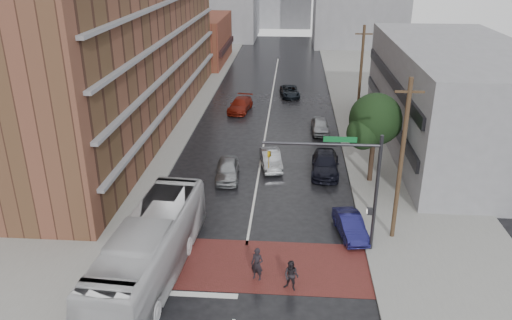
# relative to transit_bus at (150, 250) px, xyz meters

# --- Properties ---
(ground) EXTENTS (160.00, 160.00, 0.00)m
(ground) POSITION_rel_transit_bus_xyz_m (4.77, 1.00, -1.74)
(ground) COLOR black
(ground) RESTS_ON ground
(crosswalk) EXTENTS (14.00, 5.00, 0.02)m
(crosswalk) POSITION_rel_transit_bus_xyz_m (4.77, 1.50, -1.73)
(crosswalk) COLOR maroon
(crosswalk) RESTS_ON ground
(sidewalk_west) EXTENTS (9.00, 90.00, 0.15)m
(sidewalk_west) POSITION_rel_transit_bus_xyz_m (-6.73, 26.00, -1.67)
(sidewalk_west) COLOR gray
(sidewalk_west) RESTS_ON ground
(sidewalk_east) EXTENTS (9.00, 90.00, 0.15)m
(sidewalk_east) POSITION_rel_transit_bus_xyz_m (16.27, 26.00, -1.67)
(sidewalk_east) COLOR gray
(sidewalk_east) RESTS_ON ground
(storefront_west) EXTENTS (8.00, 16.00, 7.00)m
(storefront_west) POSITION_rel_transit_bus_xyz_m (-7.23, 55.00, 1.76)
(storefront_west) COLOR brown
(storefront_west) RESTS_ON ground
(building_east) EXTENTS (11.00, 26.00, 9.00)m
(building_east) POSITION_rel_transit_bus_xyz_m (21.27, 21.00, 2.76)
(building_east) COLOR gray
(building_east) RESTS_ON ground
(street_tree) EXTENTS (4.20, 4.10, 6.90)m
(street_tree) POSITION_rel_transit_bus_xyz_m (13.29, 13.03, 2.99)
(street_tree) COLOR #332319
(street_tree) RESTS_ON ground
(signal_mast) EXTENTS (6.50, 0.30, 7.20)m
(signal_mast) POSITION_rel_transit_bus_xyz_m (10.62, 3.50, 2.99)
(signal_mast) COLOR #2D2D33
(signal_mast) RESTS_ON ground
(utility_pole_near) EXTENTS (1.60, 0.26, 10.00)m
(utility_pole_near) POSITION_rel_transit_bus_xyz_m (13.57, 5.00, 3.40)
(utility_pole_near) COLOR #473321
(utility_pole_near) RESTS_ON ground
(utility_pole_far) EXTENTS (1.60, 0.26, 10.00)m
(utility_pole_far) POSITION_rel_transit_bus_xyz_m (13.57, 25.00, 3.40)
(utility_pole_far) COLOR #473321
(utility_pole_far) RESTS_ON ground
(transit_bus) EXTENTS (3.78, 12.69, 3.49)m
(transit_bus) POSITION_rel_transit_bus_xyz_m (0.00, 0.00, 0.00)
(transit_bus) COLOR silver
(transit_bus) RESTS_ON ground
(pedestrian_a) EXTENTS (0.80, 0.66, 1.88)m
(pedestrian_a) POSITION_rel_transit_bus_xyz_m (5.64, 0.26, -0.80)
(pedestrian_a) COLOR black
(pedestrian_a) RESTS_ON ground
(pedestrian_b) EXTENTS (1.01, 0.91, 1.70)m
(pedestrian_b) POSITION_rel_transit_bus_xyz_m (7.46, -0.50, -0.89)
(pedestrian_b) COLOR black
(pedestrian_b) RESTS_ON ground
(car_travel_a) EXTENTS (2.07, 4.46, 1.48)m
(car_travel_a) POSITION_rel_transit_bus_xyz_m (2.44, 12.75, -1.00)
(car_travel_a) COLOR #96999D
(car_travel_a) RESTS_ON ground
(car_travel_b) EXTENTS (2.16, 4.40, 1.39)m
(car_travel_b) POSITION_rel_transit_bus_xyz_m (5.67, 15.14, -1.05)
(car_travel_b) COLOR #ABAFB3
(car_travel_b) RESTS_ON ground
(car_travel_c) EXTENTS (2.68, 5.18, 1.44)m
(car_travel_c) POSITION_rel_transit_bus_xyz_m (1.62, 30.05, -1.03)
(car_travel_c) COLOR maroon
(car_travel_c) RESTS_ON ground
(suv_travel) EXTENTS (2.63, 4.72, 1.25)m
(suv_travel) POSITION_rel_transit_bus_xyz_m (6.92, 36.44, -1.12)
(suv_travel) COLOR black
(suv_travel) RESTS_ON ground
(car_parked_near) EXTENTS (2.07, 4.13, 1.30)m
(car_parked_near) POSITION_rel_transit_bus_xyz_m (11.03, 5.17, -1.09)
(car_parked_near) COLOR #16164D
(car_parked_near) RESTS_ON ground
(car_parked_mid) EXTENTS (2.37, 5.31, 1.51)m
(car_parked_mid) POSITION_rel_transit_bus_xyz_m (9.97, 14.42, -0.99)
(car_parked_mid) COLOR black
(car_parked_mid) RESTS_ON ground
(car_parked_far) EXTENTS (1.76, 4.10, 1.38)m
(car_parked_far) POSITION_rel_transit_bus_xyz_m (9.97, 23.80, -1.05)
(car_parked_far) COLOR #93969A
(car_parked_far) RESTS_ON ground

